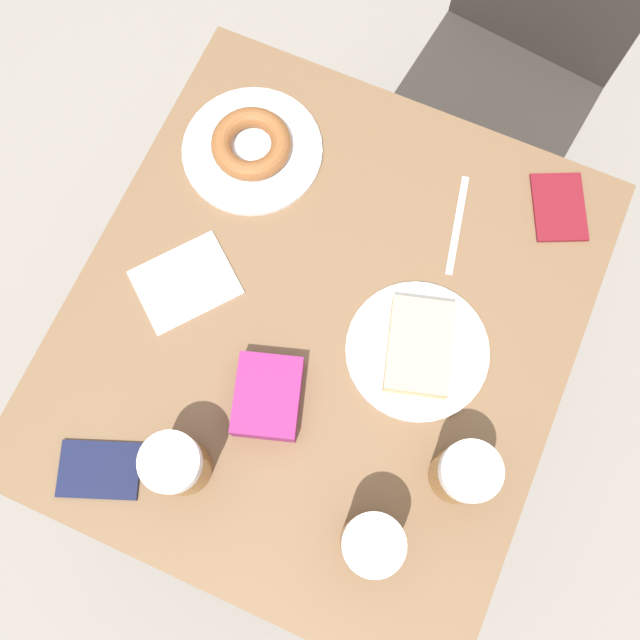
# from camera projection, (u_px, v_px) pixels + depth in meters

# --- Properties ---
(ground_plane) EXTENTS (8.00, 8.00, 0.00)m
(ground_plane) POSITION_uv_depth(u_px,v_px,m) (320.00, 397.00, 1.91)
(ground_plane) COLOR gray
(table) EXTENTS (0.81, 0.90, 0.76)m
(table) POSITION_uv_depth(u_px,v_px,m) (320.00, 334.00, 1.24)
(table) COLOR brown
(table) RESTS_ON ground_plane
(chair) EXTENTS (0.45, 0.45, 0.86)m
(chair) POSITION_uv_depth(u_px,v_px,m) (516.00, 59.00, 1.57)
(chair) COLOR #2D2823
(chair) RESTS_ON ground_plane
(plate_with_cake) EXTENTS (0.23, 0.23, 0.05)m
(plate_with_cake) POSITION_uv_depth(u_px,v_px,m) (418.00, 349.00, 1.15)
(plate_with_cake) COLOR white
(plate_with_cake) RESTS_ON table
(plate_with_donut) EXTENTS (0.25, 0.25, 0.05)m
(plate_with_donut) POSITION_uv_depth(u_px,v_px,m) (252.00, 147.00, 1.24)
(plate_with_donut) COLOR white
(plate_with_donut) RESTS_ON table
(beer_mug_left) EXTENTS (0.09, 0.09, 0.13)m
(beer_mug_left) POSITION_uv_depth(u_px,v_px,m) (464.00, 473.00, 1.05)
(beer_mug_left) COLOR #8C5619
(beer_mug_left) RESTS_ON table
(beer_mug_center) EXTENTS (0.09, 0.09, 0.13)m
(beer_mug_center) POSITION_uv_depth(u_px,v_px,m) (371.00, 543.00, 1.02)
(beer_mug_center) COLOR #8C5619
(beer_mug_center) RESTS_ON table
(beer_mug_right) EXTENTS (0.09, 0.09, 0.13)m
(beer_mug_right) POSITION_uv_depth(u_px,v_px,m) (177.00, 465.00, 1.05)
(beer_mug_right) COLOR #8C5619
(beer_mug_right) RESTS_ON table
(napkin_folded) EXTENTS (0.20, 0.20, 0.00)m
(napkin_folded) POSITION_uv_depth(u_px,v_px,m) (185.00, 282.00, 1.19)
(napkin_folded) COLOR white
(napkin_folded) RESTS_ON table
(fork) EXTENTS (0.05, 0.18, 0.00)m
(fork) POSITION_uv_depth(u_px,v_px,m) (457.00, 225.00, 1.22)
(fork) COLOR silver
(fork) RESTS_ON table
(passport_near_edge) EXTENTS (0.15, 0.13, 0.01)m
(passport_near_edge) POSITION_uv_depth(u_px,v_px,m) (99.00, 470.00, 1.11)
(passport_near_edge) COLOR #141938
(passport_near_edge) RESTS_ON table
(passport_far_edge) EXTENTS (0.13, 0.15, 0.01)m
(passport_far_edge) POSITION_uv_depth(u_px,v_px,m) (559.00, 207.00, 1.23)
(passport_far_edge) COLOR maroon
(passport_far_edge) RESTS_ON table
(blue_pouch) EXTENTS (0.14, 0.15, 0.05)m
(blue_pouch) POSITION_uv_depth(u_px,v_px,m) (268.00, 397.00, 1.12)
(blue_pouch) COLOR #8C2366
(blue_pouch) RESTS_ON table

